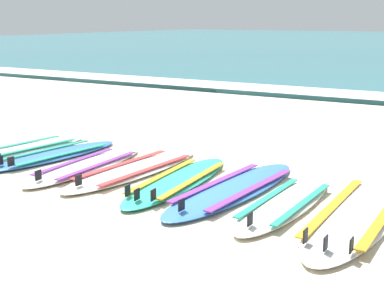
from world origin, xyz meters
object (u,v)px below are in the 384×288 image
object	(u,v)px
surfboard_0	(24,149)
surfboard_7	(358,214)
surfboard_4	(178,181)
surfboard_5	(234,189)
surfboard_6	(285,204)
surfboard_1	(54,155)
surfboard_3	(134,170)
surfboard_2	(87,166)

from	to	relation	value
surfboard_0	surfboard_7	distance (m)	4.52
surfboard_0	surfboard_4	world-z (taller)	same
surfboard_5	surfboard_6	xyz separation A→B (m)	(0.63, -0.18, 0.00)
surfboard_0	surfboard_1	world-z (taller)	same
surfboard_4	surfboard_1	bearing A→B (deg)	175.70
surfboard_1	surfboard_3	size ratio (longest dim) A/B	0.91
surfboard_2	surfboard_6	bearing A→B (deg)	-1.69
surfboard_1	surfboard_6	world-z (taller)	same
surfboard_7	surfboard_5	bearing A→B (deg)	175.86
surfboard_6	surfboard_0	bearing A→B (deg)	175.52
surfboard_5	surfboard_7	world-z (taller)	same
surfboard_6	surfboard_2	bearing A→B (deg)	178.31
surfboard_0	surfboard_2	xyz separation A→B (m)	(1.30, -0.23, -0.00)
surfboard_0	surfboard_6	distance (m)	3.86
surfboard_2	surfboard_3	world-z (taller)	same
surfboard_1	surfboard_6	xyz separation A→B (m)	(3.27, -0.27, -0.00)
surfboard_1	surfboard_3	world-z (taller)	same
surfboard_7	surfboard_1	bearing A→B (deg)	177.29
surfboard_3	surfboard_0	bearing A→B (deg)	177.94
surfboard_1	surfboard_7	size ratio (longest dim) A/B	0.80
surfboard_7	surfboard_4	bearing A→B (deg)	178.91
surfboard_4	surfboard_3	bearing A→B (deg)	170.36
surfboard_2	surfboard_4	size ratio (longest dim) A/B	0.95
surfboard_0	surfboard_4	distance (m)	2.57
surfboard_1	surfboard_3	distance (m)	1.32
surfboard_2	surfboard_6	xyz separation A→B (m)	(2.55, -0.07, 0.00)
surfboard_2	surfboard_0	bearing A→B (deg)	170.15
surfboard_5	surfboard_0	bearing A→B (deg)	177.77
surfboard_3	surfboard_4	xyz separation A→B (m)	(0.67, -0.11, 0.00)
surfboard_1	surfboard_2	bearing A→B (deg)	-15.03
surfboard_1	surfboard_6	bearing A→B (deg)	-4.70
surfboard_2	surfboard_4	distance (m)	1.27
surfboard_0	surfboard_1	size ratio (longest dim) A/B	0.98
surfboard_2	surfboard_4	xyz separation A→B (m)	(1.26, 0.04, 0.00)
surfboard_6	surfboard_7	world-z (taller)	same
surfboard_3	surfboard_6	xyz separation A→B (m)	(1.95, -0.23, 0.00)
surfboard_2	surfboard_5	world-z (taller)	same
surfboard_4	surfboard_7	size ratio (longest dim) A/B	0.84
surfboard_3	surfboard_7	bearing A→B (deg)	-3.29
surfboard_5	surfboard_6	distance (m)	0.65
surfboard_5	surfboard_7	bearing A→B (deg)	-4.14
surfboard_0	surfboard_1	xyz separation A→B (m)	(0.58, -0.03, 0.00)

